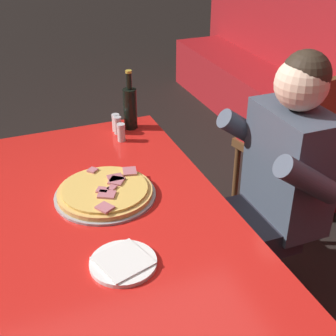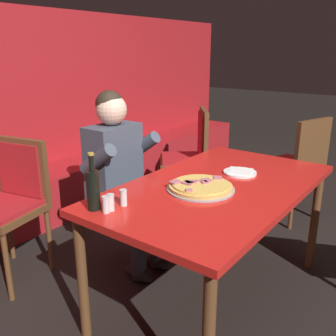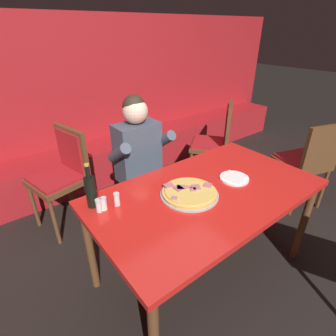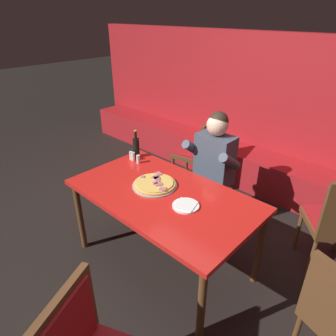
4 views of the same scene
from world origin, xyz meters
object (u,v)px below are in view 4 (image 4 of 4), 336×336
object	(u,v)px
main_dining_table	(163,201)
shaker_parmesan	(131,156)
shaker_red_pepper_flakes	(138,160)
dining_chair_side_aisle	(199,149)
beer_bottle	(136,147)
pizza	(155,184)
plate_white_paper	(186,205)
diner_seated_blue_shirt	(209,169)
shaker_oregano	(133,157)

from	to	relation	value
main_dining_table	shaker_parmesan	xyz separation A→B (m)	(-0.68, 0.24, 0.11)
main_dining_table	shaker_red_pepper_flakes	distance (m)	0.61
dining_chair_side_aisle	beer_bottle	bearing A→B (deg)	-95.56
pizza	plate_white_paper	size ratio (longest dim) A/B	1.83
shaker_parmesan	dining_chair_side_aisle	bearing A→B (deg)	85.22
beer_bottle	diner_seated_blue_shirt	world-z (taller)	diner_seated_blue_shirt
pizza	shaker_oregano	bearing A→B (deg)	158.61
pizza	dining_chair_side_aisle	size ratio (longest dim) A/B	0.40
beer_bottle	shaker_red_pepper_flakes	size ratio (longest dim) A/B	3.40
shaker_parmesan	dining_chair_side_aisle	xyz separation A→B (m)	(0.09, 1.02, -0.23)
shaker_red_pepper_flakes	dining_chair_side_aisle	xyz separation A→B (m)	(-0.03, 1.03, -0.23)
plate_white_paper	diner_seated_blue_shirt	size ratio (longest dim) A/B	0.16
main_dining_table	shaker_red_pepper_flakes	size ratio (longest dim) A/B	18.36
pizza	shaker_parmesan	distance (m)	0.58
plate_white_paper	beer_bottle	xyz separation A→B (m)	(-0.94, 0.33, 0.10)
shaker_oregano	shaker_red_pepper_flakes	bearing A→B (deg)	-5.04
pizza	shaker_red_pepper_flakes	xyz separation A→B (m)	(-0.43, 0.19, 0.02)
shaker_oregano	dining_chair_side_aisle	world-z (taller)	dining_chair_side_aisle
plate_white_paper	pizza	bearing A→B (deg)	172.80
main_dining_table	shaker_parmesan	distance (m)	0.72
main_dining_table	shaker_oregano	world-z (taller)	shaker_oregano
main_dining_table	plate_white_paper	world-z (taller)	plate_white_paper
main_dining_table	dining_chair_side_aisle	distance (m)	1.39
beer_bottle	shaker_oregano	xyz separation A→B (m)	(0.04, -0.08, -0.07)
main_dining_table	pizza	bearing A→B (deg)	164.96
plate_white_paper	shaker_parmesan	world-z (taller)	shaker_parmesan
beer_bottle	shaker_oregano	world-z (taller)	beer_bottle
plate_white_paper	shaker_oregano	size ratio (longest dim) A/B	2.44
dining_chair_side_aisle	main_dining_table	bearing A→B (deg)	-64.84
shaker_oregano	main_dining_table	bearing A→B (deg)	-20.12
shaker_parmesan	dining_chair_side_aisle	size ratio (longest dim) A/B	0.09
pizza	diner_seated_blue_shirt	distance (m)	0.70
beer_bottle	dining_chair_side_aisle	size ratio (longest dim) A/B	0.30
main_dining_table	beer_bottle	size ratio (longest dim) A/B	5.41
shaker_oregano	plate_white_paper	bearing A→B (deg)	-15.43
beer_bottle	dining_chair_side_aisle	bearing A→B (deg)	84.44
main_dining_table	dining_chair_side_aisle	bearing A→B (deg)	115.16
beer_bottle	shaker_red_pepper_flakes	bearing A→B (deg)	-34.84
beer_bottle	pizza	bearing A→B (deg)	-26.81
shaker_oregano	dining_chair_side_aisle	bearing A→B (deg)	87.04
diner_seated_blue_shirt	dining_chair_side_aisle	bearing A→B (deg)	135.23
shaker_red_pepper_flakes	diner_seated_blue_shirt	distance (m)	0.72
diner_seated_blue_shirt	dining_chair_side_aisle	size ratio (longest dim) A/B	1.33
diner_seated_blue_shirt	main_dining_table	bearing A→B (deg)	-86.02
main_dining_table	shaker_parmesan	world-z (taller)	shaker_parmesan
shaker_red_pepper_flakes	dining_chair_side_aisle	size ratio (longest dim) A/B	0.09
pizza	beer_bottle	xyz separation A→B (m)	(-0.55, 0.28, 0.09)
main_dining_table	shaker_red_pepper_flakes	bearing A→B (deg)	157.83
beer_bottle	shaker_oregano	size ratio (longest dim) A/B	3.40
shaker_red_pepper_flakes	diner_seated_blue_shirt	bearing A→B (deg)	44.04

